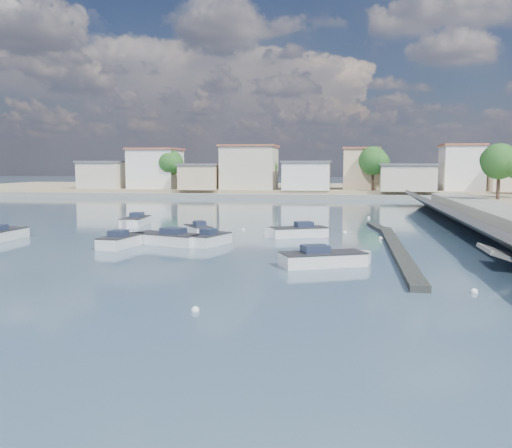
{
  "coord_description": "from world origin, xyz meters",
  "views": [
    {
      "loc": [
        3.43,
        -30.64,
        6.15
      ],
      "look_at": [
        -3.66,
        13.84,
        1.4
      ],
      "focal_mm": 40.0,
      "sensor_mm": 36.0,
      "label": 1
    }
  ],
  "objects_px": {
    "motorboat_f": "(197,231)",
    "motorboat_h": "(327,259)",
    "motorboat_g": "(135,222)",
    "motorboat_b": "(213,240)",
    "motorboat_c": "(164,239)",
    "motorboat_a": "(123,241)",
    "motorboat_e": "(2,235)",
    "motorboat_d": "(296,232)"
  },
  "relations": [
    {
      "from": "motorboat_f",
      "to": "motorboat_h",
      "type": "distance_m",
      "value": 17.82
    },
    {
      "from": "motorboat_g",
      "to": "motorboat_h",
      "type": "bearing_deg",
      "value": -44.81
    },
    {
      "from": "motorboat_b",
      "to": "motorboat_c",
      "type": "height_order",
      "value": "same"
    },
    {
      "from": "motorboat_a",
      "to": "motorboat_e",
      "type": "height_order",
      "value": "same"
    },
    {
      "from": "motorboat_c",
      "to": "motorboat_g",
      "type": "bearing_deg",
      "value": 120.23
    },
    {
      "from": "motorboat_f",
      "to": "motorboat_b",
      "type": "bearing_deg",
      "value": -64.35
    },
    {
      "from": "motorboat_c",
      "to": "motorboat_f",
      "type": "distance_m",
      "value": 5.9
    },
    {
      "from": "motorboat_d",
      "to": "motorboat_b",
      "type": "bearing_deg",
      "value": -136.62
    },
    {
      "from": "motorboat_b",
      "to": "motorboat_g",
      "type": "relative_size",
      "value": 0.75
    },
    {
      "from": "motorboat_b",
      "to": "motorboat_f",
      "type": "xyz_separation_m",
      "value": [
        -2.69,
        5.6,
        0.0
      ]
    },
    {
      "from": "motorboat_h",
      "to": "motorboat_d",
      "type": "bearing_deg",
      "value": 103.12
    },
    {
      "from": "motorboat_d",
      "to": "motorboat_f",
      "type": "relative_size",
      "value": 1.36
    },
    {
      "from": "motorboat_b",
      "to": "motorboat_e",
      "type": "xyz_separation_m",
      "value": [
        -17.69,
        0.15,
        0.0
      ]
    },
    {
      "from": "motorboat_c",
      "to": "motorboat_d",
      "type": "distance_m",
      "value": 11.26
    },
    {
      "from": "motorboat_b",
      "to": "motorboat_e",
      "type": "distance_m",
      "value": 17.69
    },
    {
      "from": "motorboat_d",
      "to": "motorboat_c",
      "type": "bearing_deg",
      "value": -149.3
    },
    {
      "from": "motorboat_e",
      "to": "motorboat_f",
      "type": "height_order",
      "value": "same"
    },
    {
      "from": "motorboat_e",
      "to": "motorboat_g",
      "type": "distance_m",
      "value": 13.55
    },
    {
      "from": "motorboat_e",
      "to": "motorboat_b",
      "type": "bearing_deg",
      "value": -0.49
    },
    {
      "from": "motorboat_c",
      "to": "motorboat_g",
      "type": "distance_m",
      "value": 13.9
    },
    {
      "from": "motorboat_c",
      "to": "motorboat_h",
      "type": "bearing_deg",
      "value": -30.9
    },
    {
      "from": "motorboat_a",
      "to": "motorboat_g",
      "type": "relative_size",
      "value": 0.89
    },
    {
      "from": "motorboat_b",
      "to": "motorboat_h",
      "type": "xyz_separation_m",
      "value": [
        9.0,
        -7.85,
        0.0
      ]
    },
    {
      "from": "motorboat_a",
      "to": "motorboat_f",
      "type": "bearing_deg",
      "value": 63.78
    },
    {
      "from": "motorboat_b",
      "to": "motorboat_f",
      "type": "relative_size",
      "value": 1.11
    },
    {
      "from": "motorboat_a",
      "to": "motorboat_c",
      "type": "xyz_separation_m",
      "value": [
        2.62,
        1.79,
        0.0
      ]
    },
    {
      "from": "motorboat_g",
      "to": "motorboat_c",
      "type": "bearing_deg",
      "value": -59.77
    },
    {
      "from": "motorboat_a",
      "to": "motorboat_h",
      "type": "xyz_separation_m",
      "value": [
        15.42,
        -5.87,
        -0.0
      ]
    },
    {
      "from": "motorboat_d",
      "to": "motorboat_h",
      "type": "bearing_deg",
      "value": -76.88
    },
    {
      "from": "motorboat_b",
      "to": "motorboat_d",
      "type": "relative_size",
      "value": 0.81
    },
    {
      "from": "motorboat_a",
      "to": "motorboat_h",
      "type": "bearing_deg",
      "value": -20.84
    },
    {
      "from": "motorboat_c",
      "to": "motorboat_f",
      "type": "bearing_deg",
      "value": 79.12
    },
    {
      "from": "motorboat_e",
      "to": "motorboat_a",
      "type": "bearing_deg",
      "value": -10.74
    },
    {
      "from": "motorboat_c",
      "to": "motorboat_f",
      "type": "xyz_separation_m",
      "value": [
        1.11,
        5.79,
        -0.0
      ]
    },
    {
      "from": "motorboat_c",
      "to": "motorboat_e",
      "type": "bearing_deg",
      "value": 178.58
    },
    {
      "from": "motorboat_c",
      "to": "motorboat_b",
      "type": "bearing_deg",
      "value": 2.9
    },
    {
      "from": "motorboat_a",
      "to": "motorboat_e",
      "type": "bearing_deg",
      "value": 169.26
    },
    {
      "from": "motorboat_a",
      "to": "motorboat_g",
      "type": "xyz_separation_m",
      "value": [
        -4.38,
        13.81,
        0.0
      ]
    },
    {
      "from": "motorboat_g",
      "to": "motorboat_h",
      "type": "height_order",
      "value": "same"
    },
    {
      "from": "motorboat_b",
      "to": "motorboat_d",
      "type": "height_order",
      "value": "same"
    },
    {
      "from": "motorboat_h",
      "to": "motorboat_b",
      "type": "bearing_deg",
      "value": 138.89
    },
    {
      "from": "motorboat_e",
      "to": "motorboat_f",
      "type": "bearing_deg",
      "value": 19.95
    }
  ]
}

